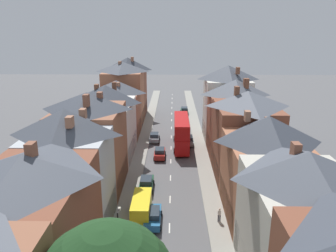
# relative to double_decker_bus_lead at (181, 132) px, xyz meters

# --- Properties ---
(pavement_left) EXTENTS (2.20, 104.00, 0.14)m
(pavement_left) POSITION_rel_double_decker_bus_lead_xyz_m (-6.89, 1.64, -2.75)
(pavement_left) COLOR gray
(pavement_left) RESTS_ON ground
(pavement_right) EXTENTS (2.20, 104.00, 0.14)m
(pavement_right) POSITION_rel_double_decker_bus_lead_xyz_m (3.31, 1.64, -2.75)
(pavement_right) COLOR gray
(pavement_right) RESTS_ON ground
(centre_line_dashes) EXTENTS (0.14, 97.80, 0.01)m
(centre_line_dashes) POSITION_rel_double_decker_bus_lead_xyz_m (-1.79, -0.36, -2.81)
(centre_line_dashes) COLOR silver
(centre_line_dashes) RESTS_ON ground
(terrace_row_left) EXTENTS (8.00, 75.74, 13.84)m
(terrace_row_left) POSITION_rel_double_decker_bus_lead_xyz_m (-11.98, -11.76, 3.42)
(terrace_row_left) COLOR brown
(terrace_row_left) RESTS_ON ground
(terrace_row_right) EXTENTS (8.00, 56.21, 13.81)m
(terrace_row_right) POSITION_rel_double_decker_bus_lead_xyz_m (8.40, -18.81, 3.35)
(terrace_row_right) COLOR brown
(terrace_row_right) RESTS_ON ground
(double_decker_bus_lead) EXTENTS (2.74, 10.80, 5.30)m
(double_decker_bus_lead) POSITION_rel_double_decker_bus_lead_xyz_m (0.00, 0.00, 0.00)
(double_decker_bus_lead) COLOR #B70F0F
(double_decker_bus_lead) RESTS_ON ground
(car_near_silver) EXTENTS (1.90, 3.94, 1.68)m
(car_near_silver) POSITION_rel_double_decker_bus_lead_xyz_m (-3.59, -5.00, -1.97)
(car_near_silver) COLOR maroon
(car_near_silver) RESTS_ON ground
(car_parked_left_a) EXTENTS (1.90, 4.00, 1.62)m
(car_parked_left_a) POSITION_rel_double_decker_bus_lead_xyz_m (-4.89, 3.06, -2.00)
(car_parked_left_a) COLOR gray
(car_parked_left_a) RESTS_ON ground
(car_parked_right_a) EXTENTS (1.90, 4.15, 1.61)m
(car_parked_right_a) POSITION_rel_double_decker_bus_lead_xyz_m (1.31, 23.69, -2.01)
(car_parked_right_a) COLOR #144728
(car_parked_right_a) RESTS_ON ground
(car_mid_black) EXTENTS (1.90, 4.31, 1.70)m
(car_mid_black) POSITION_rel_double_decker_bus_lead_xyz_m (-4.89, -15.83, -1.96)
(car_mid_black) COLOR #144728
(car_mid_black) RESTS_ON ground
(car_parked_left_b) EXTENTS (1.90, 4.34, 1.60)m
(car_parked_left_b) POSITION_rel_double_decker_bus_lead_xyz_m (1.31, 1.50, -2.01)
(car_parked_left_b) COLOR gray
(car_parked_left_b) RESTS_ON ground
(car_mid_white) EXTENTS (1.90, 4.41, 1.66)m
(car_mid_white) POSITION_rel_double_decker_bus_lead_xyz_m (-3.59, -23.48, -1.98)
(car_mid_white) COLOR #236093
(car_mid_white) RESTS_ON ground
(delivery_van) EXTENTS (2.20, 5.20, 2.41)m
(delivery_van) POSITION_rel_double_decker_bus_lead_xyz_m (-4.89, -22.44, -1.48)
(delivery_van) COLOR yellow
(delivery_van) RESTS_ON ground
(pedestrian_near_right) EXTENTS (0.36, 0.22, 1.61)m
(pedestrian_near_right) POSITION_rel_double_decker_bus_lead_xyz_m (-7.35, -27.75, -1.78)
(pedestrian_near_right) COLOR #23232D
(pedestrian_near_right) RESTS_ON pavement_left
(pedestrian_mid_left) EXTENTS (0.36, 0.22, 1.61)m
(pedestrian_mid_left) POSITION_rel_double_decker_bus_lead_xyz_m (3.55, -23.25, -1.78)
(pedestrian_mid_left) COLOR #23232D
(pedestrian_mid_left) RESTS_ON pavement_right
(street_lamp) EXTENTS (0.20, 1.12, 5.50)m
(street_lamp) POSITION_rel_double_decker_bus_lead_xyz_m (-6.04, -30.24, 0.43)
(street_lamp) COLOR black
(street_lamp) RESTS_ON ground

